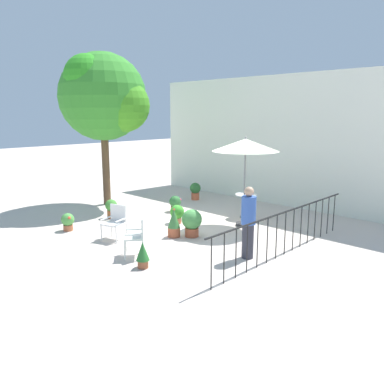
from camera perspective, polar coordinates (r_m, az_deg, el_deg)
ground_plane at (r=10.96m, az=-0.61°, el=-5.22°), size 60.00×60.00×0.00m
villa_facade at (r=13.98m, az=12.10°, el=7.38°), size 10.39×0.30×4.44m
terrace_railing at (r=8.97m, az=13.56°, el=-4.80°), size 0.03×5.41×1.01m
shade_tree at (r=13.72m, az=-12.71°, el=13.53°), size 3.07×2.92×5.16m
patio_umbrella_0 at (r=10.82m, az=7.87°, el=6.67°), size 1.85×1.85×2.53m
cafe_table_0 at (r=11.98m, az=7.91°, el=-1.38°), size 0.65×0.65×0.73m
patio_chair_0 at (r=8.74m, az=-8.04°, el=-6.12°), size 0.63×0.62×0.90m
patio_chair_1 at (r=10.04m, az=-11.17°, el=-4.05°), size 0.61×0.60×0.87m
potted_plant_0 at (r=10.06m, az=-2.68°, el=-4.61°), size 0.32×0.32×0.74m
potted_plant_1 at (r=12.11m, az=-11.77°, el=-2.23°), size 0.36×0.36×0.58m
potted_plant_2 at (r=14.41m, az=0.48°, el=0.26°), size 0.40×0.40×0.63m
potted_plant_3 at (r=8.16m, az=-7.24°, el=-9.01°), size 0.28×0.28×0.56m
potted_plant_4 at (r=10.07m, az=-0.03°, el=-4.36°), size 0.53×0.53×0.72m
potted_plant_5 at (r=12.68m, az=-2.48°, el=-1.62°), size 0.38×0.38×0.52m
potted_plant_6 at (r=11.13m, az=-17.79°, el=-4.09°), size 0.36×0.35×0.49m
potted_plant_7 at (r=11.30m, az=-2.21°, el=-3.10°), size 0.42×0.41×0.54m
standing_person at (r=8.57m, az=8.26°, el=-4.36°), size 0.45×0.45×1.60m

